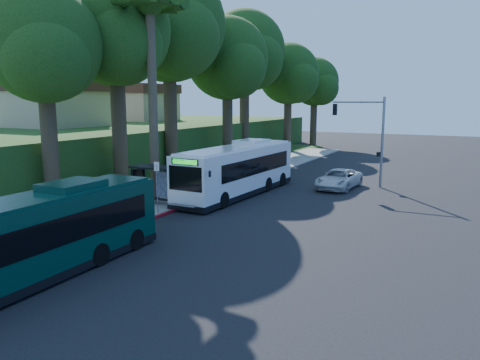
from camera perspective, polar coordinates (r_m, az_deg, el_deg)
The scene contains 19 objects.
ground at distance 30.06m, azimuth 4.15°, elevation -3.29°, with size 140.00×140.00×0.00m, color black.
sidewalk at distance 33.48m, azimuth -7.45°, elevation -1.89°, with size 4.50×70.00×0.12m, color gray.
red_curb at distance 28.99m, azimuth -8.14°, elevation -3.72°, with size 0.25×30.00×0.13m, color maroon.
grass_verge at distance 40.75m, azimuth -10.13°, elevation 0.09°, with size 8.00×70.00×0.06m, color #234719.
bus_shelter at distance 30.86m, azimuth -10.44°, elevation 0.34°, with size 3.20×1.51×2.55m.
stop_sign_pole at distance 28.02m, azimuth -10.08°, elevation -0.03°, with size 0.35×0.06×3.17m.
traffic_signal_pole at distance 37.86m, azimuth 15.50°, elevation 5.85°, with size 4.10×0.30×7.00m.
palm_tree at distance 32.59m, azimuth -10.92°, elevation 19.50°, with size 4.20×4.20×14.40m.
hillside_backdrop at distance 56.61m, azimuth -14.86°, elevation 5.06°, with size 24.00×60.00×8.80m.
tree_0 at distance 36.19m, azimuth -14.86°, elevation 16.48°, with size 8.40×8.00×15.70m.
tree_1 at distance 43.22m, azimuth -8.59°, elevation 17.58°, with size 10.50×10.00×18.26m.
tree_2 at distance 48.99m, azimuth -1.47°, elevation 14.10°, with size 8.82×8.40×15.12m.
tree_3 at distance 57.11m, azimuth 0.65°, elevation 15.00°, with size 10.08×9.60×17.28m.
tree_4 at distance 63.29m, azimuth 6.00°, elevation 12.40°, with size 8.40×8.00×14.14m.
tree_5 at distance 70.47m, azimuth 9.12°, elevation 11.44°, with size 7.35×7.00×12.86m.
tree_6 at distance 32.17m, azimuth -22.76°, elevation 14.26°, with size 7.56×7.20×13.74m.
white_bus at distance 33.50m, azimuth -0.16°, elevation 1.34°, with size 3.27×12.93×3.82m.
teal_bus at distance 19.51m, azimuth -23.33°, elevation -6.16°, with size 2.67×11.70×3.48m.
pickup at distance 36.86m, azimuth 11.96°, elevation 0.12°, with size 2.44×5.29×1.47m, color silver.
Camera 1 is at (11.26, -27.04, 6.79)m, focal length 35.00 mm.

